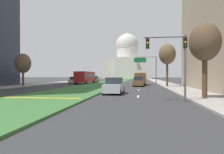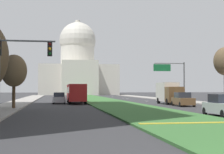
{
  "view_description": "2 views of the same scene",
  "coord_description": "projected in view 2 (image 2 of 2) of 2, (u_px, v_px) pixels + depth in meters",
  "views": [
    {
      "loc": [
        8.15,
        -3.82,
        2.06
      ],
      "look_at": [
        -0.25,
        58.45,
        1.55
      ],
      "focal_mm": 33.37,
      "sensor_mm": 36.0,
      "label": 1
    },
    {
      "loc": [
        -8.36,
        -7.73,
        2.26
      ],
      "look_at": [
        1.63,
        54.04,
        4.4
      ],
      "focal_mm": 55.51,
      "sensor_mm": 36.0,
      "label": 2
    }
  ],
  "objects": [
    {
      "name": "city_bus",
      "position": [
        76.0,
        92.0,
        53.85
      ],
      "size": [
        2.62,
        11.0,
        2.95
      ],
      "color": "#B21E1E",
      "rests_on": "ground_plane"
    },
    {
      "name": "grass_median",
      "position": [
        100.0,
        100.0,
        66.4
      ],
      "size": [
        7.59,
        116.6,
        0.14
      ],
      "primitive_type": "cube",
      "color": "#386B33",
      "rests_on": "ground_plane"
    },
    {
      "name": "traffic_light_near_left",
      "position": [
        14.0,
        62.0,
        19.96
      ],
      "size": [
        3.34,
        0.35,
        5.2
      ],
      "color": "#515456",
      "rests_on": "ground_plane"
    },
    {
      "name": "sedan_midblock",
      "position": [
        183.0,
        100.0,
        44.91
      ],
      "size": [
        2.17,
        4.46,
        1.81
      ],
      "color": "brown",
      "rests_on": "ground_plane"
    },
    {
      "name": "street_tree_left_mid",
      "position": [
        14.0,
        71.0,
        38.02
      ],
      "size": [
        2.84,
        2.84,
        6.03
      ],
      "color": "#4C3823",
      "rests_on": "ground_plane"
    },
    {
      "name": "overhead_guide_sign",
      "position": [
        173.0,
        74.0,
        54.88
      ],
      "size": [
        5.16,
        0.2,
        6.5
      ],
      "color": "#515456",
      "rests_on": "ground_plane"
    },
    {
      "name": "sedan_distant",
      "position": [
        59.0,
        98.0,
        52.79
      ],
      "size": [
        2.0,
        4.56,
        1.71
      ],
      "color": "silver",
      "rests_on": "ground_plane"
    },
    {
      "name": "box_truck_delivery",
      "position": [
        169.0,
        93.0,
        51.2
      ],
      "size": [
        2.4,
        6.4,
        3.2
      ],
      "color": "brown",
      "rests_on": "ground_plane"
    },
    {
      "name": "sidewalk_left",
      "position": [
        21.0,
        102.0,
        57.76
      ],
      "size": [
        4.0,
        116.6,
        0.15
      ],
      "primitive_type": "cube",
      "color": "#9E9991",
      "rests_on": "ground_plane"
    },
    {
      "name": "sedan_lead_stopped",
      "position": [
        223.0,
        106.0,
        28.61
      ],
      "size": [
        2.04,
        4.44,
        1.82
      ],
      "color": "#BCBCC1",
      "rests_on": "ground_plane"
    },
    {
      "name": "sedan_far_horizon",
      "position": [
        74.0,
        96.0,
        63.85
      ],
      "size": [
        2.0,
        4.73,
        1.87
      ],
      "color": "brown",
      "rests_on": "ground_plane"
    },
    {
      "name": "ground_plane",
      "position": [
        96.0,
        100.0,
        72.79
      ],
      "size": [
        285.02,
        285.02,
        0.0
      ],
      "primitive_type": "plane",
      "color": "#333335"
    },
    {
      "name": "lane_dashes_right",
      "position": [
        149.0,
        101.0,
        61.54
      ],
      "size": [
        0.16,
        78.11,
        0.01
      ],
      "color": "silver",
      "rests_on": "ground_plane"
    },
    {
      "name": "sidewalk_right",
      "position": [
        182.0,
        101.0,
        62.27
      ],
      "size": [
        4.0,
        116.6,
        0.15
      ],
      "primitive_type": "cube",
      "color": "#9E9991",
      "rests_on": "ground_plane"
    },
    {
      "name": "median_curb_nose",
      "position": [
        193.0,
        123.0,
        21.32
      ],
      "size": [
        6.83,
        0.5,
        0.04
      ],
      "primitive_type": "cube",
      "color": "gold",
      "rests_on": "grass_median"
    },
    {
      "name": "capitol_building",
      "position": [
        78.0,
        69.0,
        136.36
      ],
      "size": [
        29.41,
        28.86,
        29.5
      ],
      "color": "beige",
      "rests_on": "ground_plane"
    }
  ]
}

